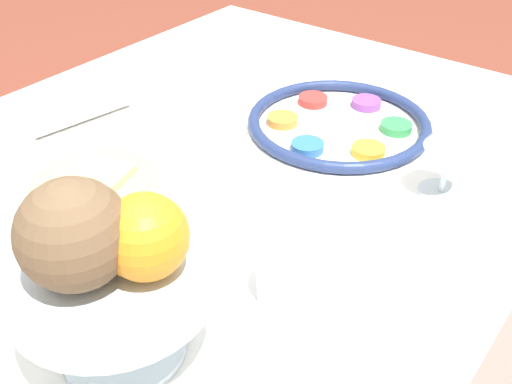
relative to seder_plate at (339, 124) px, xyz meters
The scene contains 10 objects.
dining_table 0.49m from the seder_plate, 20.43° to the right, with size 1.39×0.96×0.76m.
seder_plate is the anchor object (origin of this frame).
wine_glass 0.24m from the seder_plate, 73.38° to the left, with size 0.08×0.08×0.14m.
fruit_stand 0.56m from the seder_plate, ahead, with size 0.21×0.21×0.12m.
orange_fruit 0.56m from the seder_plate, 10.42° to the left, with size 0.08×0.08×0.08m.
coconut 0.60m from the seder_plate, ahead, with size 0.11×0.11×0.11m.
bread_plate 0.42m from the seder_plate, 30.03° to the right, with size 0.19×0.19×0.02m.
napkin_roll 0.46m from the seder_plate, 58.01° to the right, with size 0.19×0.08×0.05m.
cup_near 0.41m from the seder_plate, 22.19° to the left, with size 0.07×0.07×0.06m.
spoon 0.49m from the seder_plate, 61.73° to the right, with size 0.18×0.06×0.01m.
Camera 1 is at (0.53, 0.54, 1.27)m, focal length 42.00 mm.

